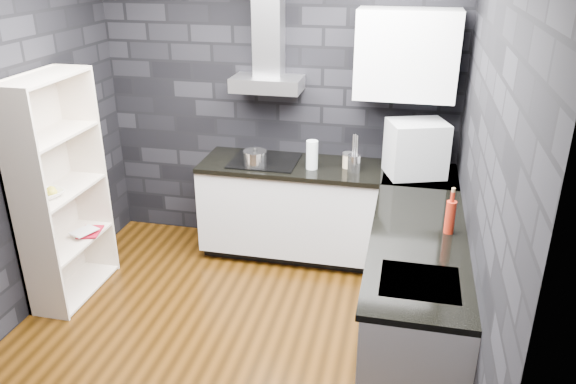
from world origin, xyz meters
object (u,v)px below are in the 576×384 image
(utensil_crock, at_px, (354,163))
(bookshelf, at_px, (61,191))
(glass_vase, at_px, (312,155))
(fruit_bowl, at_px, (49,194))
(red_bottle, at_px, (450,217))
(pot, at_px, (255,159))
(storage_jar, at_px, (348,161))
(appliance_garage, at_px, (416,149))

(utensil_crock, distance_m, bookshelf, 2.36)
(bookshelf, bearing_deg, glass_vase, 40.01)
(bookshelf, xyz_separation_m, fruit_bowl, (0.00, -0.14, 0.04))
(utensil_crock, relative_size, red_bottle, 0.63)
(glass_vase, distance_m, utensil_crock, 0.36)
(pot, relative_size, red_bottle, 0.87)
(glass_vase, xyz_separation_m, red_bottle, (1.09, -0.97, -0.01))
(pot, height_order, storage_jar, pot)
(red_bottle, height_order, bookshelf, bookshelf)
(glass_vase, height_order, appliance_garage, appliance_garage)
(pot, bearing_deg, red_bottle, -30.12)
(storage_jar, xyz_separation_m, red_bottle, (0.79, -1.06, 0.05))
(glass_vase, relative_size, bookshelf, 0.14)
(fruit_bowl, bearing_deg, utensil_crock, 26.27)
(storage_jar, bearing_deg, glass_vase, -163.41)
(red_bottle, bearing_deg, fruit_bowl, -178.51)
(glass_vase, height_order, storage_jar, glass_vase)
(storage_jar, height_order, appliance_garage, appliance_garage)
(appliance_garage, height_order, red_bottle, appliance_garage)
(storage_jar, xyz_separation_m, appliance_garage, (0.55, -0.04, 0.17))
(pot, height_order, fruit_bowl, pot)
(red_bottle, bearing_deg, storage_jar, 126.80)
(storage_jar, height_order, red_bottle, red_bottle)
(glass_vase, height_order, fruit_bowl, glass_vase)
(glass_vase, relative_size, appliance_garage, 0.54)
(utensil_crock, relative_size, fruit_bowl, 0.69)
(pot, distance_m, glass_vase, 0.49)
(storage_jar, distance_m, utensil_crock, 0.09)
(storage_jar, relative_size, bookshelf, 0.06)
(utensil_crock, height_order, fruit_bowl, utensil_crock)
(utensil_crock, distance_m, fruit_bowl, 2.41)
(pot, bearing_deg, bookshelf, -147.25)
(red_bottle, bearing_deg, bookshelf, 178.76)
(storage_jar, bearing_deg, pot, -169.43)
(glass_vase, relative_size, storage_jar, 2.10)
(storage_jar, distance_m, red_bottle, 1.32)
(pot, relative_size, utensil_crock, 1.38)
(bookshelf, bearing_deg, pot, 46.08)
(appliance_garage, distance_m, bookshelf, 2.83)
(red_bottle, xyz_separation_m, fruit_bowl, (-2.90, -0.08, -0.07))
(storage_jar, relative_size, appliance_garage, 0.26)
(utensil_crock, xyz_separation_m, bookshelf, (-2.16, -0.93, -0.07))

